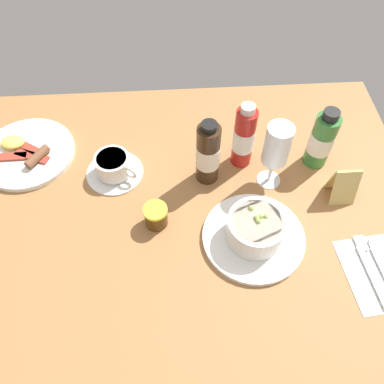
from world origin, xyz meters
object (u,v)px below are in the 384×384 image
Objects in this scene: wine_glass at (277,147)px; menu_card at (343,183)px; sauce_bottle_red at (244,137)px; sauce_bottle_green at (321,140)px; cutlery_setting at (376,270)px; jam_jar at (156,216)px; porridge_bowl at (255,231)px; breakfast_plate at (27,153)px; coffee_cup at (114,167)px; sauce_bottle_brown at (208,154)px.

wine_glass is 1.90× the size of menu_card.
sauce_bottle_green is at bearing -4.04° from sauce_bottle_red.
cutlery_setting is 33.16cm from wine_glass.
jam_jar is 43.35cm from menu_card.
cutlery_setting is 3.30× the size of jam_jar.
menu_card is (3.08, -10.88, -2.98)cm from sauce_bottle_green.
jam_jar is 43.22cm from sauce_bottle_green.
porridge_bowl is 60.81cm from breakfast_plate.
porridge_bowl is 2.41× the size of menu_card.
coffee_cup is 2.55× the size of jam_jar.
breakfast_plate is at bearing 145.84° from jam_jar.
porridge_bowl is at bearing -154.56° from menu_card.
sauce_bottle_brown reaches higher than wine_glass.
sauce_bottle_green is at bearing 23.09° from wine_glass.
breakfast_plate is 2.56× the size of menu_card.
porridge_bowl is at bearing -90.55° from sauce_bottle_red.
sauce_bottle_brown is (-14.94, 2.14, -3.55)cm from wine_glass.
porridge_bowl is 26.27cm from cutlery_setting.
cutlery_setting is 63.09cm from coffee_cup.
wine_glass is 9.62cm from sauce_bottle_red.
menu_card is at bearing -74.18° from sauce_bottle_green.
menu_card is at bearing -19.48° from wine_glass.
porridge_bowl is 0.94× the size of breakfast_plate.
sauce_bottle_red is (8.91, 4.52, 0.09)cm from sauce_bottle_brown.
jam_jar is at bearing -158.46° from sauce_bottle_green.
wine_glass is 14.29cm from sauce_bottle_green.
coffee_cup reaches higher than cutlery_setting.
coffee_cup is 0.78× the size of sauce_bottle_brown.
coffee_cup is at bearing 146.95° from porridge_bowl.
coffee_cup is at bearing 151.96° from cutlery_setting.
sauce_bottle_red is (-18.57, 1.31, 0.81)cm from sauce_bottle_green.
sauce_bottle_red is at bearing 38.63° from jam_jar.
jam_jar is at bearing -34.16° from breakfast_plate.
wine_glass reaches higher than porridge_bowl.
wine_glass is 30.69cm from jam_jar.
jam_jar is at bearing -173.51° from menu_card.
porridge_bowl is 1.27× the size of wine_glass.
cutlery_setting is 1.02× the size of wine_glass.
sauce_bottle_green is at bearing 100.35° from cutlery_setting.
sauce_bottle_red is 0.76× the size of breakfast_plate.
sauce_bottle_brown reaches higher than breakfast_plate.
sauce_bottle_red is 25.14cm from menu_card.
porridge_bowl reaches higher than breakfast_plate.
sauce_bottle_green is 0.92× the size of sauce_bottle_red.
sauce_bottle_green is at bearing -5.12° from breakfast_plate.
wine_glass is (37.51, -4.41, 9.17)cm from coffee_cup.
sauce_bottle_red is at bearing 175.96° from sauce_bottle_green.
menu_card is at bearing 6.49° from jam_jar.
wine_glass is (6.24, 15.93, 8.55)cm from porridge_bowl.
porridge_bowl is at bearing -111.40° from wine_glass.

